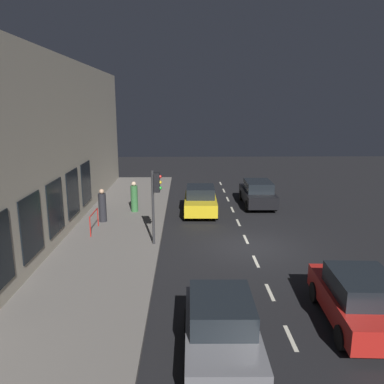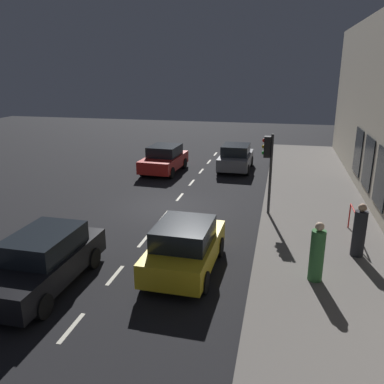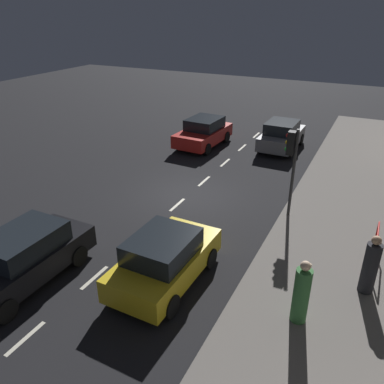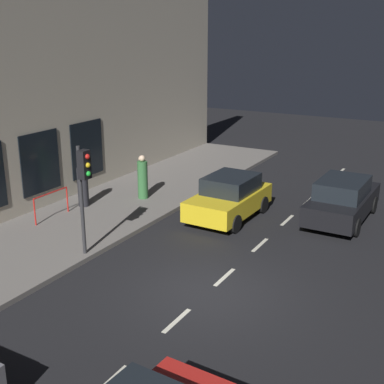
{
  "view_description": "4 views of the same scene",
  "coord_description": "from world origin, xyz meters",
  "px_view_note": "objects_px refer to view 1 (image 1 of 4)",
  "views": [
    {
      "loc": [
        2.87,
        15.98,
        6.23
      ],
      "look_at": [
        2.53,
        -2.2,
        2.03
      ],
      "focal_mm": 35.65,
      "sensor_mm": 36.0,
      "label": 1
    },
    {
      "loc": [
        4.61,
        -16.07,
        5.94
      ],
      "look_at": [
        1.43,
        -2.04,
        1.46
      ],
      "focal_mm": 37.16,
      "sensor_mm": 36.0,
      "label": 2
    },
    {
      "loc": [
        6.7,
        -13.27,
        7.3
      ],
      "look_at": [
        1.61,
        -2.93,
        1.75
      ],
      "focal_mm": 36.47,
      "sensor_mm": 36.0,
      "label": 3
    },
    {
      "loc": [
        -5.63,
        10.83,
        6.63
      ],
      "look_at": [
        2.07,
        -2.8,
        1.69
      ],
      "focal_mm": 48.29,
      "sensor_mm": 36.0,
      "label": 4
    }
  ],
  "objects_px": {
    "traffic_light": "(156,191)",
    "parked_car_0": "(360,299)",
    "parked_car_1": "(200,200)",
    "pedestrian_0": "(102,207)",
    "parked_car_3": "(258,193)",
    "parked_car_2": "(221,329)",
    "pedestrian_1": "(134,198)"
  },
  "relations": [
    {
      "from": "parked_car_2",
      "to": "pedestrian_1",
      "type": "relative_size",
      "value": 2.18
    },
    {
      "from": "parked_car_0",
      "to": "parked_car_2",
      "type": "height_order",
      "value": "same"
    },
    {
      "from": "pedestrian_1",
      "to": "parked_car_3",
      "type": "bearing_deg",
      "value": -120.0
    },
    {
      "from": "traffic_light",
      "to": "parked_car_2",
      "type": "height_order",
      "value": "traffic_light"
    },
    {
      "from": "parked_car_0",
      "to": "parked_car_1",
      "type": "relative_size",
      "value": 1.06
    },
    {
      "from": "parked_car_0",
      "to": "parked_car_2",
      "type": "distance_m",
      "value": 4.34
    },
    {
      "from": "traffic_light",
      "to": "parked_car_0",
      "type": "relative_size",
      "value": 0.82
    },
    {
      "from": "traffic_light",
      "to": "parked_car_3",
      "type": "bearing_deg",
      "value": -129.43
    },
    {
      "from": "parked_car_1",
      "to": "traffic_light",
      "type": "bearing_deg",
      "value": 69.26
    },
    {
      "from": "pedestrian_0",
      "to": "parked_car_3",
      "type": "bearing_deg",
      "value": -20.01
    },
    {
      "from": "parked_car_0",
      "to": "parked_car_1",
      "type": "xyz_separation_m",
      "value": [
        4.1,
        -11.56,
        -0.0
      ]
    },
    {
      "from": "traffic_light",
      "to": "parked_car_3",
      "type": "height_order",
      "value": "traffic_light"
    },
    {
      "from": "parked_car_1",
      "to": "parked_car_2",
      "type": "height_order",
      "value": "same"
    },
    {
      "from": "parked_car_0",
      "to": "pedestrian_0",
      "type": "xyz_separation_m",
      "value": [
        9.35,
        -9.63,
        0.17
      ]
    },
    {
      "from": "traffic_light",
      "to": "pedestrian_0",
      "type": "height_order",
      "value": "traffic_light"
    },
    {
      "from": "parked_car_3",
      "to": "pedestrian_0",
      "type": "height_order",
      "value": "pedestrian_0"
    },
    {
      "from": "traffic_light",
      "to": "parked_car_3",
      "type": "relative_size",
      "value": 0.76
    },
    {
      "from": "parked_car_1",
      "to": "pedestrian_0",
      "type": "relative_size",
      "value": 2.18
    },
    {
      "from": "parked_car_0",
      "to": "parked_car_1",
      "type": "bearing_deg",
      "value": 112.56
    },
    {
      "from": "parked_car_0",
      "to": "parked_car_3",
      "type": "height_order",
      "value": "same"
    },
    {
      "from": "pedestrian_0",
      "to": "parked_car_0",
      "type": "bearing_deg",
      "value": -88.32
    },
    {
      "from": "parked_car_0",
      "to": "pedestrian_0",
      "type": "bearing_deg",
      "value": 137.19
    },
    {
      "from": "traffic_light",
      "to": "pedestrian_0",
      "type": "relative_size",
      "value": 1.88
    },
    {
      "from": "parked_car_3",
      "to": "traffic_light",
      "type": "bearing_deg",
      "value": -128.76
    },
    {
      "from": "parked_car_2",
      "to": "parked_car_3",
      "type": "relative_size",
      "value": 0.88
    },
    {
      "from": "traffic_light",
      "to": "parked_car_2",
      "type": "relative_size",
      "value": 0.86
    },
    {
      "from": "parked_car_2",
      "to": "pedestrian_1",
      "type": "bearing_deg",
      "value": -72.79
    },
    {
      "from": "traffic_light",
      "to": "pedestrian_0",
      "type": "bearing_deg",
      "value": -47.65
    },
    {
      "from": "traffic_light",
      "to": "pedestrian_0",
      "type": "xyz_separation_m",
      "value": [
        3.09,
        -3.39,
        -1.6
      ]
    },
    {
      "from": "parked_car_0",
      "to": "parked_car_3",
      "type": "xyz_separation_m",
      "value": [
        0.44,
        -13.32,
        0.0
      ]
    },
    {
      "from": "parked_car_3",
      "to": "pedestrian_1",
      "type": "xyz_separation_m",
      "value": [
        7.49,
        1.76,
        0.17
      ]
    },
    {
      "from": "traffic_light",
      "to": "parked_car_3",
      "type": "distance_m",
      "value": 9.33
    }
  ]
}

